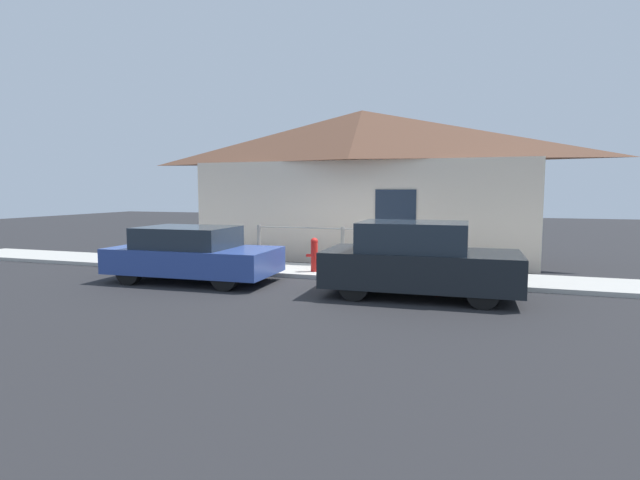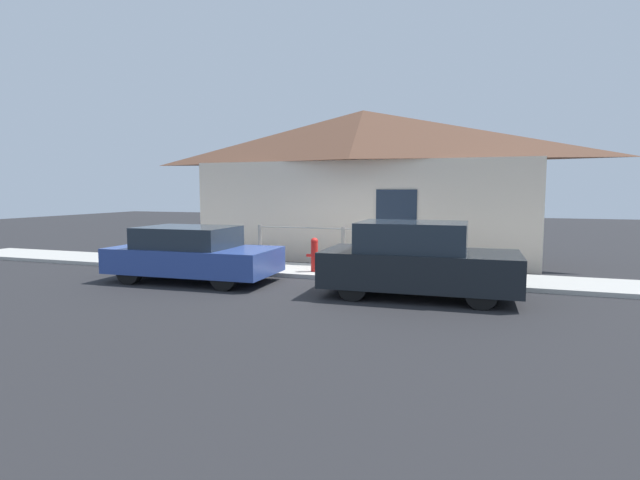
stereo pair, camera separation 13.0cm
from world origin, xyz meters
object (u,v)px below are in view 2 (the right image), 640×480
(car_right, at_px, (417,260))
(car_left, at_px, (192,254))
(fire_hydrant, at_px, (314,254))
(potted_plant_near_hydrant, at_px, (329,259))

(car_right, bearing_deg, car_left, 178.29)
(car_left, relative_size, fire_hydrant, 4.61)
(car_right, distance_m, fire_hydrant, 3.17)
(car_right, height_order, potted_plant_near_hydrant, car_right)
(fire_hydrant, bearing_deg, potted_plant_near_hydrant, 67.23)
(car_right, xyz_separation_m, potted_plant_near_hydrant, (-2.51, 2.12, -0.36))
(car_left, bearing_deg, potted_plant_near_hydrant, 37.68)
(car_right, relative_size, fire_hydrant, 4.56)
(car_left, relative_size, potted_plant_near_hydrant, 7.75)
(car_left, height_order, car_right, car_right)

